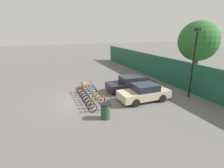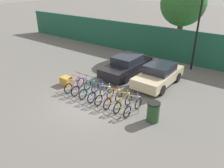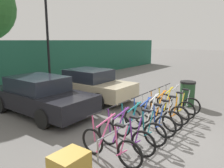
{
  "view_description": "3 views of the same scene",
  "coord_description": "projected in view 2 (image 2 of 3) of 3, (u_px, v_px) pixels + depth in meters",
  "views": [
    {
      "loc": [
        13.29,
        -2.93,
        5.56
      ],
      "look_at": [
        0.15,
        2.39,
        1.15
      ],
      "focal_mm": 28.0,
      "sensor_mm": 36.0,
      "label": 1
    },
    {
      "loc": [
        7.44,
        -7.75,
        6.26
      ],
      "look_at": [
        0.3,
        1.57,
        0.65
      ],
      "focal_mm": 35.0,
      "sensor_mm": 36.0,
      "label": 2
    },
    {
      "loc": [
        -5.47,
        -2.23,
        2.72
      ],
      "look_at": [
        1.03,
        2.59,
        1.09
      ],
      "focal_mm": 35.0,
      "sensor_mm": 36.0,
      "label": 3
    }
  ],
  "objects": [
    {
      "name": "lamp_post",
      "position": [
        198.0,
        28.0,
        15.56
      ],
      "size": [
        0.24,
        0.44,
        5.68
      ],
      "color": "black",
      "rests_on": "ground"
    },
    {
      "name": "bicycle_teal",
      "position": [
        89.0,
        90.0,
        12.88
      ],
      "size": [
        0.68,
        1.71,
        1.05
      ],
      "rotation": [
        0.0,
        0.0,
        -0.01
      ],
      "color": "black",
      "rests_on": "ground"
    },
    {
      "name": "bicycle_orange",
      "position": [
        113.0,
        99.0,
        11.9
      ],
      "size": [
        0.68,
        1.71,
        1.05
      ],
      "rotation": [
        0.0,
        0.0,
        0.01
      ],
      "color": "black",
      "rests_on": "ground"
    },
    {
      "name": "bicycle_silver",
      "position": [
        133.0,
        107.0,
        11.2
      ],
      "size": [
        0.68,
        1.71,
        1.05
      ],
      "rotation": [
        0.0,
        0.0,
        0.0
      ],
      "color": "black",
      "rests_on": "ground"
    },
    {
      "name": "hoarding_wall",
      "position": [
        166.0,
        44.0,
        18.56
      ],
      "size": [
        36.0,
        0.16,
        2.71
      ],
      "primitive_type": "cube",
      "color": "#19513D",
      "rests_on": "ground"
    },
    {
      "name": "bicycle_blue",
      "position": [
        98.0,
        93.0,
        12.52
      ],
      "size": [
        0.68,
        1.71,
        1.05
      ],
      "rotation": [
        0.0,
        0.0,
        -0.04
      ],
      "color": "black",
      "rests_on": "ground"
    },
    {
      "name": "bike_rack",
      "position": [
        103.0,
        92.0,
        12.43
      ],
      "size": [
        4.83,
        0.04,
        0.57
      ],
      "color": "gray",
      "rests_on": "ground"
    },
    {
      "name": "car_beige",
      "position": [
        159.0,
        75.0,
        14.21
      ],
      "size": [
        1.91,
        4.15,
        1.4
      ],
      "color": "#C1B28E",
      "rests_on": "ground"
    },
    {
      "name": "ground_plane",
      "position": [
        91.0,
        103.0,
        12.33
      ],
      "size": [
        120.0,
        120.0,
        0.0
      ],
      "primitive_type": "plane",
      "color": "#605E5B"
    },
    {
      "name": "car_black",
      "position": [
        127.0,
        65.0,
        15.77
      ],
      "size": [
        1.91,
        4.48,
        1.4
      ],
      "color": "black",
      "rests_on": "ground"
    },
    {
      "name": "trash_bin",
      "position": [
        153.0,
        112.0,
        10.52
      ],
      "size": [
        0.63,
        0.63,
        1.03
      ],
      "color": "#234728",
      "rests_on": "ground"
    },
    {
      "name": "bicycle_purple",
      "position": [
        82.0,
        87.0,
        13.22
      ],
      "size": [
        0.68,
        1.71,
        1.05
      ],
      "rotation": [
        0.0,
        0.0,
        0.01
      ],
      "color": "black",
      "rests_on": "ground"
    },
    {
      "name": "tree_behind_hoarding",
      "position": [
        183.0,
        3.0,
        18.28
      ],
      "size": [
        3.82,
        3.82,
        6.44
      ],
      "color": "brown",
      "rests_on": "ground"
    },
    {
      "name": "bicycle_pink",
      "position": [
        75.0,
        85.0,
        13.55
      ],
      "size": [
        0.68,
        1.71,
        1.05
      ],
      "rotation": [
        0.0,
        0.0,
        -0.05
      ],
      "color": "black",
      "rests_on": "ground"
    },
    {
      "name": "bicycle_yellow",
      "position": [
        123.0,
        103.0,
        11.54
      ],
      "size": [
        0.68,
        1.71,
        1.05
      ],
      "rotation": [
        0.0,
        0.0,
        0.0
      ],
      "color": "black",
      "rests_on": "ground"
    },
    {
      "name": "bicycle_white",
      "position": [
        105.0,
        96.0,
        12.23
      ],
      "size": [
        0.68,
        1.71,
        1.05
      ],
      "rotation": [
        0.0,
        0.0,
        -0.06
      ],
      "color": "black",
      "rests_on": "ground"
    },
    {
      "name": "cargo_crate",
      "position": [
        66.0,
        81.0,
        14.32
      ],
      "size": [
        0.7,
        0.56,
        0.55
      ],
      "primitive_type": "cube",
      "color": "#B28C33",
      "rests_on": "ground"
    }
  ]
}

